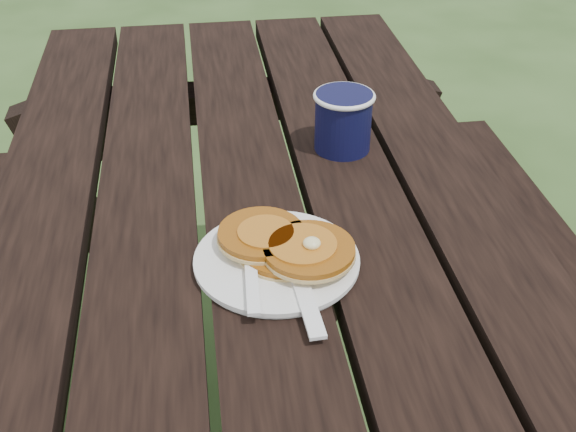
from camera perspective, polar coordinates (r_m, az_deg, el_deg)
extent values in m
cube|color=black|center=(0.93, -1.85, -4.94)|extent=(0.75, 1.80, 0.04)
cylinder|color=white|center=(0.91, -0.90, -3.59)|extent=(0.24, 0.24, 0.01)
cylinder|color=#9A5411|center=(0.92, -0.33, -2.70)|extent=(0.11, 0.11, 0.01)
cylinder|color=#9A5411|center=(0.92, -2.15, -1.45)|extent=(0.11, 0.11, 0.01)
cylinder|color=#9A5411|center=(0.90, 1.67, -2.71)|extent=(0.12, 0.12, 0.01)
cylinder|color=#9E5A16|center=(0.89, 1.17, -2.18)|extent=(0.09, 0.09, 0.00)
ellipsoid|color=#F4E59E|center=(0.89, 1.89, -2.16)|extent=(0.02, 0.02, 0.01)
cube|color=white|center=(0.87, 1.10, -5.57)|extent=(0.03, 0.18, 0.00)
cylinder|color=black|center=(1.15, 4.38, 7.45)|extent=(0.09, 0.09, 0.10)
torus|color=white|center=(1.13, 4.47, 9.43)|extent=(0.10, 0.10, 0.01)
cylinder|color=black|center=(1.13, 4.47, 9.34)|extent=(0.08, 0.08, 0.01)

